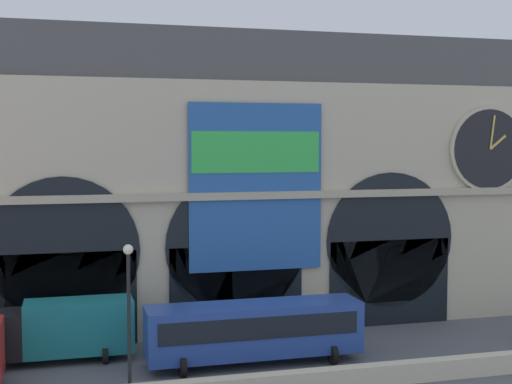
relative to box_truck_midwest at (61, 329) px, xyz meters
The scene contains 6 objects.
ground_plane 10.34m from the box_truck_midwest, 15.00° to the right, with size 200.00×200.00×0.00m, color #54565B.
quay_parapet_wall 12.47m from the box_truck_midwest, 37.43° to the right, with size 90.00×0.70×0.96m, color beige.
station_building 13.12m from the box_truck_midwest, 26.88° to the left, with size 40.75×5.75×17.87m.
box_truck_midwest is the anchor object (origin of this frame).
bus_center 9.96m from the box_truck_midwest, 17.77° to the right, with size 11.00×3.25×3.10m.
street_lamp_quayside 7.82m from the box_truck_midwest, 66.77° to the right, with size 0.44×0.44×6.90m.
Camera 1 is at (-9.48, -34.59, 11.25)m, focal length 49.71 mm.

